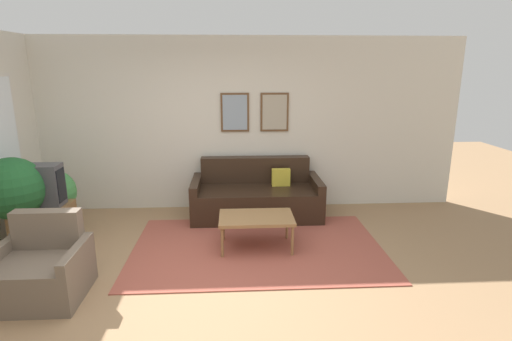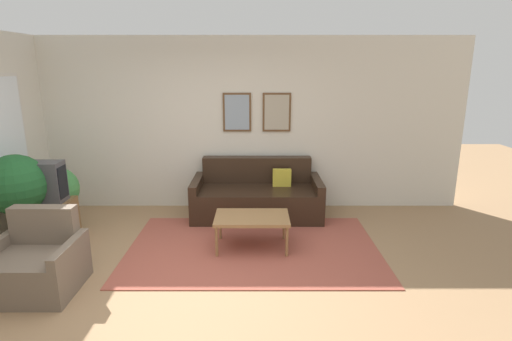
% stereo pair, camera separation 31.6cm
% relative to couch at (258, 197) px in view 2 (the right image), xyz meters
% --- Properties ---
extents(ground_plane, '(16.00, 16.00, 0.00)m').
position_rel_couch_xyz_m(ground_plane, '(-0.73, -2.09, -0.30)').
color(ground_plane, '#997551').
extents(area_rug, '(3.14, 2.02, 0.01)m').
position_rel_couch_xyz_m(area_rug, '(-0.05, -1.16, -0.30)').
color(area_rug, '#9E4C3D').
rests_on(area_rug, ground_plane).
extents(wall_back, '(8.00, 0.09, 2.70)m').
position_rel_couch_xyz_m(wall_back, '(-0.72, 0.47, 1.05)').
color(wall_back, beige).
rests_on(wall_back, ground_plane).
extents(couch, '(1.94, 0.90, 0.86)m').
position_rel_couch_xyz_m(couch, '(0.00, 0.00, 0.00)').
color(couch, black).
rests_on(couch, ground_plane).
extents(coffee_table, '(0.93, 0.58, 0.43)m').
position_rel_couch_xyz_m(coffee_table, '(-0.07, -1.16, 0.09)').
color(coffee_table, olive).
rests_on(coffee_table, ground_plane).
extents(tv_stand, '(0.66, 0.52, 0.54)m').
position_rel_couch_xyz_m(tv_stand, '(-2.78, -0.92, -0.03)').
color(tv_stand, brown).
rests_on(tv_stand, ground_plane).
extents(tv, '(0.56, 0.28, 0.53)m').
position_rel_couch_xyz_m(tv, '(-2.77, -0.92, 0.50)').
color(tv, '#424247').
rests_on(tv, tv_stand).
extents(armchair, '(0.86, 0.76, 0.81)m').
position_rel_couch_xyz_m(armchair, '(-2.28, -2.12, -0.03)').
color(armchair, '#6B5B4C').
rests_on(armchair, ground_plane).
extents(potted_plant_tall, '(0.75, 0.75, 1.20)m').
position_rel_couch_xyz_m(potted_plant_tall, '(-3.00, -1.08, 0.49)').
color(potted_plant_tall, slate).
rests_on(potted_plant_tall, ground_plane).
extents(potted_plant_by_window, '(0.61, 0.61, 0.90)m').
position_rel_couch_xyz_m(potted_plant_by_window, '(-2.80, -0.54, 0.27)').
color(potted_plant_by_window, '#935638').
rests_on(potted_plant_by_window, ground_plane).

